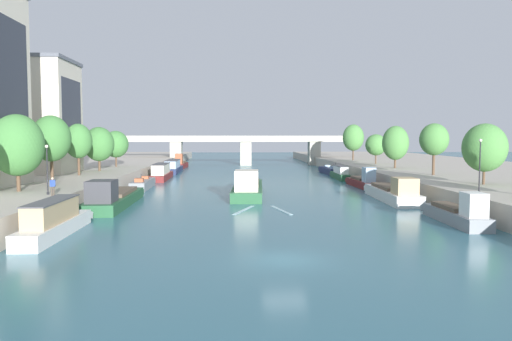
{
  "coord_description": "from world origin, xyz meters",
  "views": [
    {
      "loc": [
        -2.89,
        -27.68,
        7.09
      ],
      "look_at": [
        0.0,
        37.11,
        2.64
      ],
      "focal_mm": 34.32,
      "sensor_mm": 36.0,
      "label": 1
    }
  ],
  "objects_px": {
    "moored_boat_right_second": "(457,213)",
    "lamppost_right_bank": "(480,163)",
    "moored_boat_left_near": "(114,198)",
    "moored_boat_right_lone": "(362,181)",
    "barge_midriver": "(248,187)",
    "moored_boat_left_lone": "(173,167)",
    "moored_boat_left_far": "(181,164)",
    "moored_boat_right_far": "(330,170)",
    "lamppost_left_bank": "(47,167)",
    "tree_left_far": "(116,144)",
    "tree_right_midway": "(485,148)",
    "tree_left_third": "(99,144)",
    "tree_left_midway": "(78,141)",
    "bridge_far": "(246,147)",
    "moored_boat_right_downstream": "(340,173)",
    "tree_left_nearest": "(17,145)",
    "person_on_quay": "(53,186)",
    "moored_boat_left_upstream": "(54,221)",
    "moored_boat_left_end": "(143,184)",
    "tree_left_distant": "(51,139)",
    "moored_boat_right_gap_after": "(393,193)",
    "tree_right_third": "(376,145)",
    "tree_right_past_mid": "(353,138)",
    "tree_right_nearest": "(434,140)",
    "tree_right_far": "(395,143)"
  },
  "relations": [
    {
      "from": "tree_left_distant",
      "to": "tree_left_third",
      "type": "height_order",
      "value": "tree_left_distant"
    },
    {
      "from": "tree_left_far",
      "to": "lamppost_left_bank",
      "type": "xyz_separation_m",
      "value": [
        3.7,
        -40.35,
        -1.41
      ]
    },
    {
      "from": "tree_left_third",
      "to": "tree_right_past_mid",
      "type": "distance_m",
      "value": 55.5
    },
    {
      "from": "tree_right_midway",
      "to": "tree_right_far",
      "type": "relative_size",
      "value": 0.94
    },
    {
      "from": "tree_left_nearest",
      "to": "lamppost_left_bank",
      "type": "xyz_separation_m",
      "value": [
        3.66,
        -2.68,
        -1.88
      ]
    },
    {
      "from": "moored_boat_right_far",
      "to": "tree_left_midway",
      "type": "height_order",
      "value": "tree_left_midway"
    },
    {
      "from": "barge_midriver",
      "to": "tree_left_distant",
      "type": "relative_size",
      "value": 2.55
    },
    {
      "from": "moored_boat_left_lone",
      "to": "moored_boat_left_far",
      "type": "bearing_deg",
      "value": 89.78
    },
    {
      "from": "moored_boat_left_far",
      "to": "lamppost_right_bank",
      "type": "xyz_separation_m",
      "value": [
        34.2,
        -69.95,
        3.76
      ]
    },
    {
      "from": "tree_left_third",
      "to": "tree_left_far",
      "type": "xyz_separation_m",
      "value": [
        0.03,
        10.13,
        -0.16
      ]
    },
    {
      "from": "moored_boat_right_far",
      "to": "lamppost_left_bank",
      "type": "distance_m",
      "value": 61.73
    },
    {
      "from": "moored_boat_left_end",
      "to": "moored_boat_right_lone",
      "type": "distance_m",
      "value": 30.77
    },
    {
      "from": "tree_left_midway",
      "to": "bridge_far",
      "type": "bearing_deg",
      "value": 68.17
    },
    {
      "from": "moored_boat_right_lone",
      "to": "moored_boat_right_downstream",
      "type": "xyz_separation_m",
      "value": [
        -0.26,
        13.39,
        0.09
      ]
    },
    {
      "from": "tree_right_past_mid",
      "to": "moored_boat_right_downstream",
      "type": "bearing_deg",
      "value": -108.69
    },
    {
      "from": "moored_boat_left_end",
      "to": "moored_boat_right_far",
      "type": "height_order",
      "value": "moored_boat_left_end"
    },
    {
      "from": "moored_boat_right_gap_after",
      "to": "person_on_quay",
      "type": "height_order",
      "value": "person_on_quay"
    },
    {
      "from": "tree_left_distant",
      "to": "tree_left_far",
      "type": "relative_size",
      "value": 1.21
    },
    {
      "from": "moored_boat_right_lone",
      "to": "lamppost_right_bank",
      "type": "bearing_deg",
      "value": -81.53
    },
    {
      "from": "tree_left_nearest",
      "to": "tree_left_third",
      "type": "distance_m",
      "value": 27.54
    },
    {
      "from": "tree_left_third",
      "to": "tree_left_far",
      "type": "bearing_deg",
      "value": 89.81
    },
    {
      "from": "moored_boat_right_gap_after",
      "to": "tree_right_third",
      "type": "bearing_deg",
      "value": 76.53
    },
    {
      "from": "tree_right_midway",
      "to": "lamppost_right_bank",
      "type": "relative_size",
      "value": 1.33
    },
    {
      "from": "lamppost_right_bank",
      "to": "moored_boat_left_upstream",
      "type": "bearing_deg",
      "value": -167.97
    },
    {
      "from": "tree_right_nearest",
      "to": "lamppost_left_bank",
      "type": "bearing_deg",
      "value": -154.57
    },
    {
      "from": "moored_boat_right_second",
      "to": "lamppost_right_bank",
      "type": "xyz_separation_m",
      "value": [
        3.72,
        3.79,
        3.87
      ]
    },
    {
      "from": "moored_boat_left_far",
      "to": "moored_boat_right_downstream",
      "type": "height_order",
      "value": "moored_boat_left_far"
    },
    {
      "from": "moored_boat_right_far",
      "to": "lamppost_left_bank",
      "type": "relative_size",
      "value": 2.63
    },
    {
      "from": "moored_boat_right_downstream",
      "to": "tree_left_midway",
      "type": "distance_m",
      "value": 42.08
    },
    {
      "from": "moored_boat_left_lone",
      "to": "lamppost_left_bank",
      "type": "xyz_separation_m",
      "value": [
        -3.98,
        -55.33,
        3.4
      ]
    },
    {
      "from": "moored_boat_left_near",
      "to": "moored_boat_right_far",
      "type": "bearing_deg",
      "value": 54.86
    },
    {
      "from": "lamppost_left_bank",
      "to": "bridge_far",
      "type": "height_order",
      "value": "bridge_far"
    },
    {
      "from": "moored_boat_left_end",
      "to": "moored_boat_left_far",
      "type": "relative_size",
      "value": 0.94
    },
    {
      "from": "moored_boat_left_upstream",
      "to": "moored_boat_left_far",
      "type": "relative_size",
      "value": 1.06
    },
    {
      "from": "moored_boat_right_far",
      "to": "tree_right_midway",
      "type": "bearing_deg",
      "value": -79.79
    },
    {
      "from": "tree_left_midway",
      "to": "barge_midriver",
      "type": "bearing_deg",
      "value": -14.72
    },
    {
      "from": "moored_boat_left_near",
      "to": "barge_midriver",
      "type": "bearing_deg",
      "value": 32.79
    },
    {
      "from": "moored_boat_left_upstream",
      "to": "moored_boat_right_far",
      "type": "relative_size",
      "value": 1.05
    },
    {
      "from": "moored_boat_left_end",
      "to": "tree_left_third",
      "type": "distance_m",
      "value": 10.72
    },
    {
      "from": "moored_boat_right_far",
      "to": "tree_left_far",
      "type": "xyz_separation_m",
      "value": [
        -38.53,
        -10.47,
        5.26
      ]
    },
    {
      "from": "tree_left_nearest",
      "to": "tree_right_midway",
      "type": "bearing_deg",
      "value": 5.53
    },
    {
      "from": "moored_boat_left_near",
      "to": "moored_boat_right_lone",
      "type": "distance_m",
      "value": 35.39
    },
    {
      "from": "barge_midriver",
      "to": "tree_left_midway",
      "type": "xyz_separation_m",
      "value": [
        -22.03,
        5.79,
        5.57
      ]
    },
    {
      "from": "moored_boat_left_near",
      "to": "tree_right_midway",
      "type": "bearing_deg",
      "value": 0.32
    },
    {
      "from": "moored_boat_left_lone",
      "to": "tree_left_midway",
      "type": "relative_size",
      "value": 2.29
    },
    {
      "from": "moored_boat_right_second",
      "to": "tree_left_midway",
      "type": "bearing_deg",
      "value": 145.91
    },
    {
      "from": "moored_boat_left_near",
      "to": "tree_left_far",
      "type": "xyz_separation_m",
      "value": [
        -7.66,
        33.39,
        4.97
      ]
    },
    {
      "from": "moored_boat_left_near",
      "to": "lamppost_left_bank",
      "type": "distance_m",
      "value": 8.75
    },
    {
      "from": "tree_left_midway",
      "to": "person_on_quay",
      "type": "bearing_deg",
      "value": -77.74
    },
    {
      "from": "tree_right_midway",
      "to": "moored_boat_left_lone",
      "type": "bearing_deg",
      "value": 128.79
    }
  ]
}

